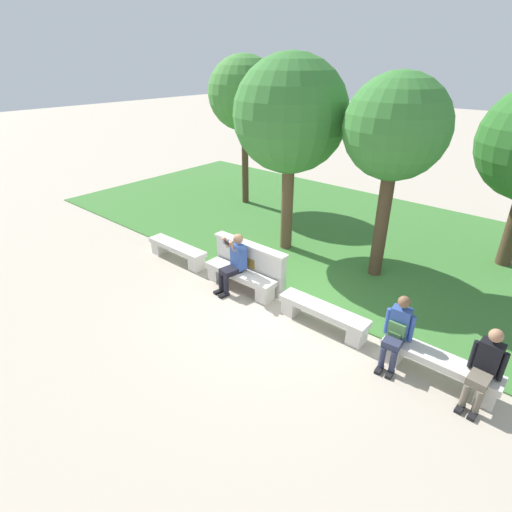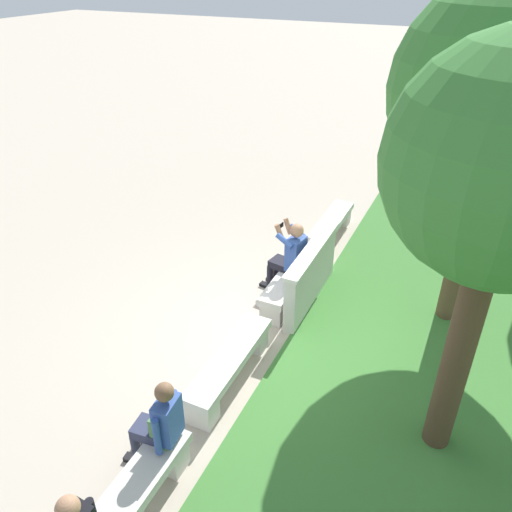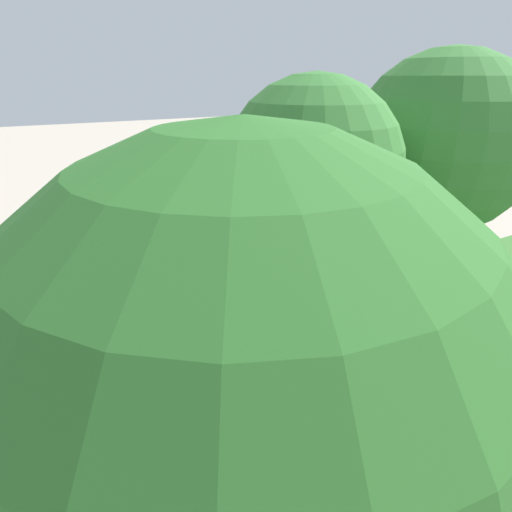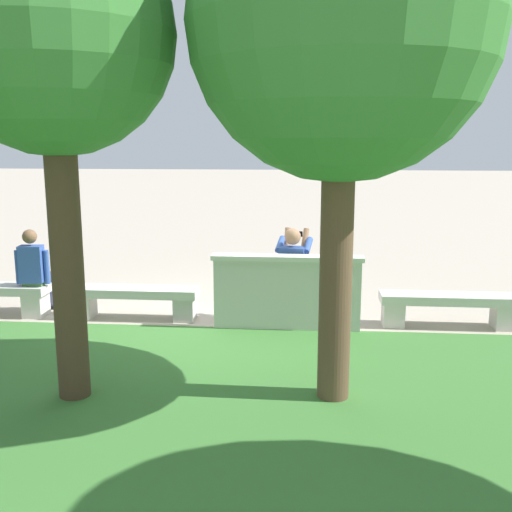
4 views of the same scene
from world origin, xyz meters
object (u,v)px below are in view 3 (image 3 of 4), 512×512
(person_companion, at_px, (71,316))
(person_photographer, at_px, (310,255))
(bench_far, at_px, (112,327))
(tree_far_back, at_px, (247,395))
(person_distant, at_px, (148,298))
(bench_mid, at_px, (221,298))
(bench_main, at_px, (378,256))
(tree_behind_wall, at_px, (439,147))
(bench_near, at_px, (307,275))
(backpack, at_px, (149,301))
(tree_left_background, at_px, (312,172))

(person_companion, bearing_deg, person_photographer, -179.89)
(bench_far, bearing_deg, person_photographer, -179.01)
(person_companion, xyz_separation_m, tree_far_back, (-0.69, 5.26, 2.31))
(person_companion, bearing_deg, person_distant, 179.99)
(bench_mid, height_order, tree_far_back, tree_far_back)
(bench_far, bearing_deg, tree_far_back, 91.02)
(bench_main, relative_size, tree_behind_wall, 0.38)
(bench_near, xyz_separation_m, person_distant, (3.60, -0.07, 0.38))
(person_photographer, relative_size, backpack, 3.08)
(bench_near, bearing_deg, bench_main, 180.00)
(bench_far, xyz_separation_m, backpack, (-0.73, -0.03, 0.33))
(bench_near, height_order, person_companion, person_companion)
(bench_main, bearing_deg, bench_mid, 0.00)
(tree_behind_wall, height_order, tree_left_background, tree_behind_wall)
(bench_main, bearing_deg, bench_near, 0.00)
(tree_behind_wall, height_order, tree_far_back, tree_behind_wall)
(bench_near, height_order, bench_mid, same)
(bench_mid, bearing_deg, bench_main, 180.00)
(bench_near, relative_size, person_distant, 1.45)
(bench_main, bearing_deg, tree_far_back, 39.08)
(bench_near, distance_m, person_companion, 4.94)
(backpack, bearing_deg, bench_near, 179.60)
(bench_near, distance_m, tree_behind_wall, 4.01)
(person_photographer, relative_size, person_distant, 1.05)
(bench_near, xyz_separation_m, tree_behind_wall, (-0.53, 2.42, 3.15))
(bench_near, xyz_separation_m, bench_far, (4.32, 0.00, 0.00))
(person_photographer, height_order, tree_behind_wall, tree_behind_wall)
(bench_mid, relative_size, person_distant, 1.45)
(bench_near, distance_m, bench_far, 4.32)
(bench_mid, xyz_separation_m, person_photographer, (-2.24, -0.08, 0.44))
(bench_main, xyz_separation_m, person_photographer, (2.08, -0.08, 0.44))
(person_photographer, height_order, person_companion, person_photographer)
(bench_far, bearing_deg, backpack, -178.02)
(bench_main, distance_m, bench_near, 2.16)
(bench_near, height_order, tree_behind_wall, tree_behind_wall)
(backpack, distance_m, tree_left_background, 4.13)
(bench_far, xyz_separation_m, tree_left_background, (-2.33, 2.62, 3.07))
(person_photographer, distance_m, person_distant, 3.69)
(bench_far, bearing_deg, bench_main, 180.00)
(bench_main, relative_size, backpack, 4.25)
(bench_mid, bearing_deg, person_photographer, -178.06)
(bench_far, bearing_deg, bench_near, 180.00)
(bench_far, xyz_separation_m, person_companion, (0.60, -0.07, 0.38))
(bench_mid, height_order, backpack, backpack)
(person_photographer, height_order, backpack, person_photographer)
(bench_near, relative_size, tree_far_back, 0.42)
(bench_main, height_order, bench_mid, same)
(bench_main, xyz_separation_m, bench_far, (6.49, 0.00, 0.00))
(bench_far, distance_m, person_photographer, 4.43)
(bench_far, relative_size, tree_left_background, 0.41)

